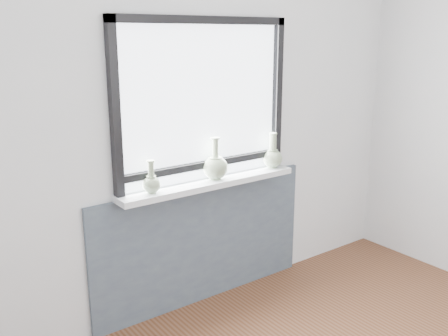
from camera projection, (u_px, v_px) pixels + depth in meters
back_wall at (201, 119)px, 3.29m from camera, size 3.60×0.02×2.60m
apron_panel at (205, 242)px, 3.49m from camera, size 1.70×0.03×0.86m
windowsill at (210, 183)px, 3.32m from camera, size 1.32×0.18×0.04m
window at (204, 98)px, 3.22m from camera, size 1.30×0.06×1.05m
vase_a at (151, 183)px, 3.04m from camera, size 0.11×0.11×0.20m
vase_b at (215, 166)px, 3.32m from camera, size 0.17×0.17×0.29m
vase_c at (273, 156)px, 3.62m from camera, size 0.14×0.14×0.26m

